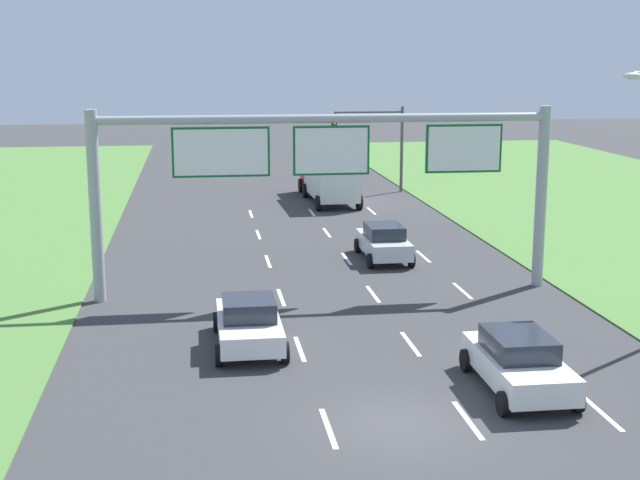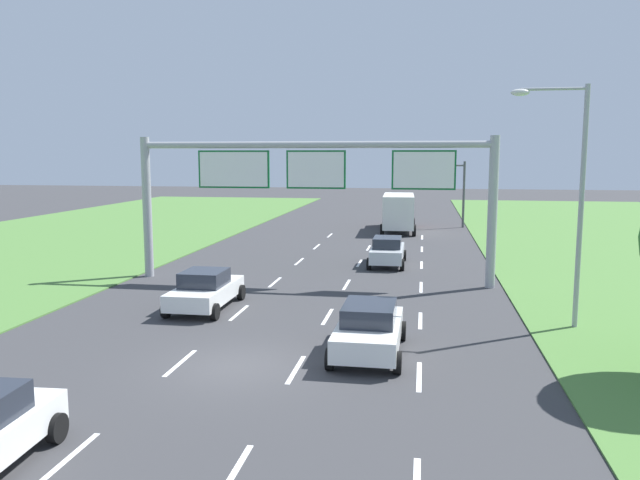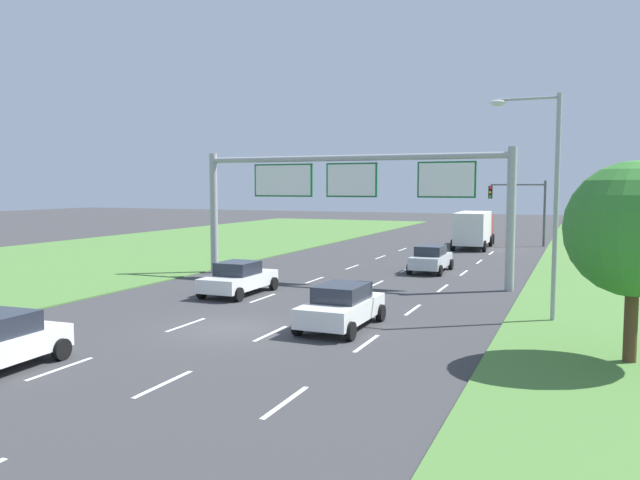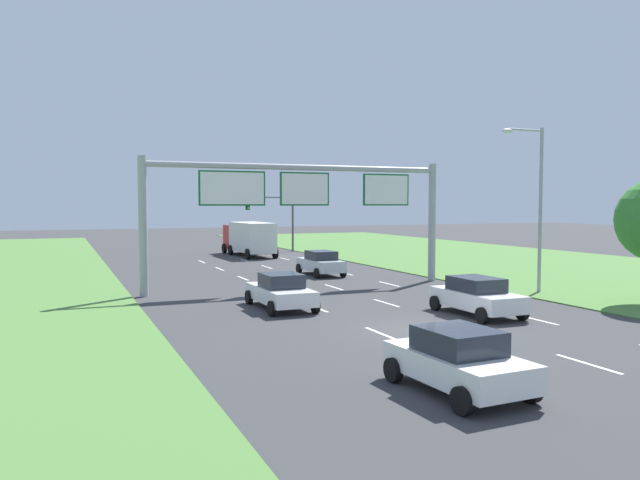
{
  "view_description": "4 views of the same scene",
  "coord_description": "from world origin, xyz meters",
  "px_view_note": "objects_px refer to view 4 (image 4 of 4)",
  "views": [
    {
      "loc": [
        -4.75,
        -20.01,
        8.89
      ],
      "look_at": [
        -0.77,
        8.47,
        2.9
      ],
      "focal_mm": 50.0,
      "sensor_mm": 36.0,
      "label": 1
    },
    {
      "loc": [
        5.25,
        -16.9,
        6.11
      ],
      "look_at": [
        0.25,
        13.32,
        1.93
      ],
      "focal_mm": 35.0,
      "sensor_mm": 36.0,
      "label": 2
    },
    {
      "loc": [
        11.56,
        -18.9,
        5.07
      ],
      "look_at": [
        0.2,
        8.09,
        2.57
      ],
      "focal_mm": 35.0,
      "sensor_mm": 36.0,
      "label": 3
    },
    {
      "loc": [
        -12.28,
        -19.34,
        4.62
      ],
      "look_at": [
        0.75,
        11.58,
        2.67
      ],
      "focal_mm": 35.0,
      "sensor_mm": 36.0,
      "label": 4
    }
  ],
  "objects_px": {
    "car_mid_lane": "(458,360)",
    "traffic_light_mast": "(274,212)",
    "street_lamp": "(535,195)",
    "car_far_ahead": "(477,296)",
    "sign_gantry": "(303,198)",
    "car_near_red": "(281,291)",
    "box_truck": "(249,237)",
    "car_lead_silver": "(321,263)"
  },
  "relations": [
    {
      "from": "traffic_light_mast",
      "to": "car_far_ahead",
      "type": "bearing_deg",
      "value": -94.88
    },
    {
      "from": "car_near_red",
      "to": "car_far_ahead",
      "type": "bearing_deg",
      "value": -33.61
    },
    {
      "from": "street_lamp",
      "to": "sign_gantry",
      "type": "bearing_deg",
      "value": 147.19
    },
    {
      "from": "sign_gantry",
      "to": "car_lead_silver",
      "type": "bearing_deg",
      "value": 57.98
    },
    {
      "from": "car_far_ahead",
      "to": "car_mid_lane",
      "type": "bearing_deg",
      "value": -128.74
    },
    {
      "from": "car_lead_silver",
      "to": "traffic_light_mast",
      "type": "bearing_deg",
      "value": 80.38
    },
    {
      "from": "box_truck",
      "to": "street_lamp",
      "type": "distance_m",
      "value": 29.18
    },
    {
      "from": "sign_gantry",
      "to": "street_lamp",
      "type": "distance_m",
      "value": 12.14
    },
    {
      "from": "car_lead_silver",
      "to": "box_truck",
      "type": "distance_m",
      "value": 16.34
    },
    {
      "from": "car_lead_silver",
      "to": "car_mid_lane",
      "type": "height_order",
      "value": "car_lead_silver"
    },
    {
      "from": "car_near_red",
      "to": "sign_gantry",
      "type": "height_order",
      "value": "sign_gantry"
    },
    {
      "from": "car_mid_lane",
      "to": "traffic_light_mast",
      "type": "height_order",
      "value": "traffic_light_mast"
    },
    {
      "from": "car_near_red",
      "to": "car_mid_lane",
      "type": "height_order",
      "value": "car_mid_lane"
    },
    {
      "from": "car_near_red",
      "to": "traffic_light_mast",
      "type": "distance_m",
      "value": 32.37
    },
    {
      "from": "sign_gantry",
      "to": "box_truck",
      "type": "bearing_deg",
      "value": 81.48
    },
    {
      "from": "car_mid_lane",
      "to": "sign_gantry",
      "type": "distance_m",
      "value": 19.94
    },
    {
      "from": "car_mid_lane",
      "to": "street_lamp",
      "type": "distance_m",
      "value": 19.04
    },
    {
      "from": "car_lead_silver",
      "to": "sign_gantry",
      "type": "xyz_separation_m",
      "value": [
        -3.27,
        -5.22,
        4.14
      ]
    },
    {
      "from": "car_near_red",
      "to": "street_lamp",
      "type": "distance_m",
      "value": 14.25
    },
    {
      "from": "car_near_red",
      "to": "street_lamp",
      "type": "height_order",
      "value": "street_lamp"
    },
    {
      "from": "car_near_red",
      "to": "car_lead_silver",
      "type": "distance_m",
      "value": 13.0
    },
    {
      "from": "car_lead_silver",
      "to": "box_truck",
      "type": "xyz_separation_m",
      "value": [
        -0.04,
        16.32,
        0.84
      ]
    },
    {
      "from": "car_lead_silver",
      "to": "car_mid_lane",
      "type": "relative_size",
      "value": 1.07
    },
    {
      "from": "car_far_ahead",
      "to": "box_truck",
      "type": "height_order",
      "value": "box_truck"
    },
    {
      "from": "car_near_red",
      "to": "car_lead_silver",
      "type": "xyz_separation_m",
      "value": [
        6.63,
        11.18,
        0.04
      ]
    },
    {
      "from": "car_mid_lane",
      "to": "car_far_ahead",
      "type": "bearing_deg",
      "value": 48.0
    },
    {
      "from": "sign_gantry",
      "to": "street_lamp",
      "type": "height_order",
      "value": "street_lamp"
    },
    {
      "from": "sign_gantry",
      "to": "car_far_ahead",
      "type": "bearing_deg",
      "value": -71.26
    },
    {
      "from": "car_mid_lane",
      "to": "sign_gantry",
      "type": "bearing_deg",
      "value": 77.24
    },
    {
      "from": "car_far_ahead",
      "to": "traffic_light_mast",
      "type": "xyz_separation_m",
      "value": [
        3.02,
        35.31,
        3.06
      ]
    },
    {
      "from": "sign_gantry",
      "to": "street_lamp",
      "type": "relative_size",
      "value": 2.03
    },
    {
      "from": "car_lead_silver",
      "to": "car_far_ahead",
      "type": "bearing_deg",
      "value": -88.58
    },
    {
      "from": "car_near_red",
      "to": "street_lamp",
      "type": "relative_size",
      "value": 0.53
    },
    {
      "from": "box_truck",
      "to": "car_mid_lane",
      "type": "bearing_deg",
      "value": -101.08
    },
    {
      "from": "box_truck",
      "to": "street_lamp",
      "type": "xyz_separation_m",
      "value": [
        6.98,
        -28.12,
        3.43
      ]
    },
    {
      "from": "car_lead_silver",
      "to": "sign_gantry",
      "type": "distance_m",
      "value": 7.42
    },
    {
      "from": "car_far_ahead",
      "to": "sign_gantry",
      "type": "bearing_deg",
      "value": 109.24
    },
    {
      "from": "car_far_ahead",
      "to": "sign_gantry",
      "type": "xyz_separation_m",
      "value": [
        -3.61,
        10.64,
        4.14
      ]
    },
    {
      "from": "car_far_ahead",
      "to": "traffic_light_mast",
      "type": "height_order",
      "value": "traffic_light_mast"
    },
    {
      "from": "car_near_red",
      "to": "car_far_ahead",
      "type": "distance_m",
      "value": 8.4
    },
    {
      "from": "car_near_red",
      "to": "car_mid_lane",
      "type": "bearing_deg",
      "value": -89.84
    },
    {
      "from": "car_near_red",
      "to": "box_truck",
      "type": "height_order",
      "value": "box_truck"
    }
  ]
}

